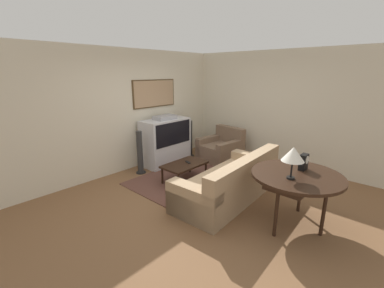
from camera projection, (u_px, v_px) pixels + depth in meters
ground_plane at (199, 195)px, 4.76m from camera, size 12.00×12.00×0.00m
wall_back at (128, 111)px, 5.78m from camera, size 12.00×0.10×2.70m
wall_right at (270, 108)px, 6.27m from camera, size 0.06×12.00×2.70m
area_rug at (186, 178)px, 5.49m from camera, size 2.25×1.63×0.01m
tv at (166, 141)px, 6.26m from camera, size 1.19×0.58×1.20m
couch at (231, 183)px, 4.58m from camera, size 2.27×1.05×0.82m
armchair at (221, 149)px, 6.59m from camera, size 1.03×0.98×0.82m
coffee_table at (185, 166)px, 5.28m from camera, size 0.93×0.55×0.38m
console_table at (297, 178)px, 3.66m from camera, size 1.27×1.27×0.81m
table_lamp at (293, 155)px, 3.39m from camera, size 0.30×0.30×0.45m
mantel_clock at (304, 162)px, 3.77m from camera, size 0.16×0.10×0.24m
remote at (188, 162)px, 5.32m from camera, size 0.10×0.17×0.02m
speaker_tower_left at (140, 154)px, 5.68m from camera, size 0.22×0.22×0.97m
speaker_tower_right at (190, 140)px, 6.84m from camera, size 0.22×0.22×0.97m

